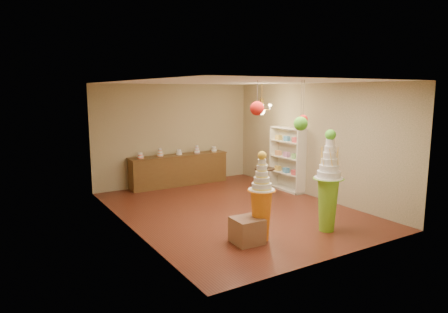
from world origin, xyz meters
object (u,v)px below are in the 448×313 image
pedestal_orange (261,207)px  round_table (265,177)px  sideboard (179,169)px  pedestal_green (328,191)px

pedestal_orange → round_table: size_ratio=2.42×
sideboard → round_table: sideboard is taller
pedestal_green → sideboard: size_ratio=0.68×
pedestal_green → sideboard: (-0.84, 5.18, -0.34)m
sideboard → pedestal_green: bearing=-80.8°
pedestal_orange → sideboard: pedestal_orange is taller
pedestal_green → round_table: 3.16m
pedestal_green → round_table: pedestal_green is taller
pedestal_green → round_table: (0.74, 3.05, -0.36)m
sideboard → round_table: size_ratio=4.30×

